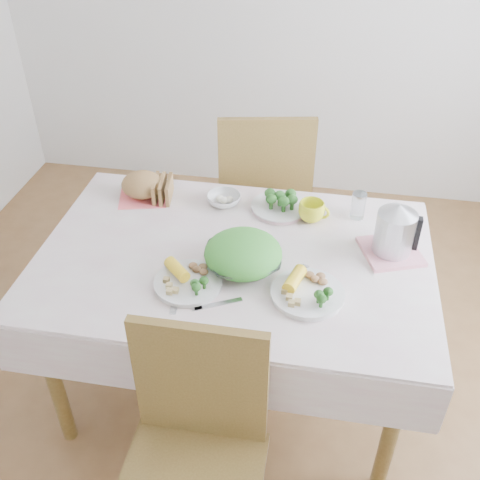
% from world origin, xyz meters
% --- Properties ---
extents(floor, '(3.60, 3.60, 0.00)m').
position_xyz_m(floor, '(0.00, 0.00, 0.00)').
color(floor, brown).
rests_on(floor, ground).
extents(dining_table, '(1.40, 0.90, 0.75)m').
position_xyz_m(dining_table, '(0.00, 0.00, 0.38)').
color(dining_table, brown).
rests_on(dining_table, floor).
extents(tablecloth, '(1.50, 1.00, 0.01)m').
position_xyz_m(tablecloth, '(0.00, 0.00, 0.76)').
color(tablecloth, silver).
rests_on(tablecloth, dining_table).
extents(chair_far, '(0.55, 0.55, 1.04)m').
position_xyz_m(chair_far, '(-0.00, 0.84, 0.46)').
color(chair_far, brown).
rests_on(chair_far, floor).
extents(salad_bowl, '(0.35, 0.35, 0.07)m').
position_xyz_m(salad_bowl, '(0.05, -0.07, 0.80)').
color(salad_bowl, white).
rests_on(salad_bowl, tablecloth).
extents(dinner_plate_left, '(0.33, 0.33, 0.02)m').
position_xyz_m(dinner_plate_left, '(-0.13, -0.20, 0.77)').
color(dinner_plate_left, white).
rests_on(dinner_plate_left, tablecloth).
extents(dinner_plate_right, '(0.36, 0.36, 0.02)m').
position_xyz_m(dinner_plate_right, '(0.29, -0.18, 0.77)').
color(dinner_plate_right, white).
rests_on(dinner_plate_right, tablecloth).
extents(broccoli_plate, '(0.32, 0.32, 0.02)m').
position_xyz_m(broccoli_plate, '(0.13, 0.34, 0.77)').
color(broccoli_plate, beige).
rests_on(broccoli_plate, tablecloth).
extents(napkin, '(0.25, 0.25, 0.00)m').
position_xyz_m(napkin, '(-0.47, 0.34, 0.76)').
color(napkin, '#FC666C').
rests_on(napkin, tablecloth).
extents(bread_loaf, '(0.23, 0.22, 0.11)m').
position_xyz_m(bread_loaf, '(-0.47, 0.34, 0.82)').
color(bread_loaf, olive).
rests_on(bread_loaf, napkin).
extents(fruit_bowl, '(0.17, 0.17, 0.05)m').
position_xyz_m(fruit_bowl, '(-0.11, 0.34, 0.78)').
color(fruit_bowl, white).
rests_on(fruit_bowl, tablecloth).
extents(yellow_mug, '(0.12, 0.12, 0.09)m').
position_xyz_m(yellow_mug, '(0.27, 0.28, 0.81)').
color(yellow_mug, yellow).
rests_on(yellow_mug, tablecloth).
extents(glass_tumbler, '(0.07, 0.07, 0.11)m').
position_xyz_m(glass_tumbler, '(0.46, 0.34, 0.83)').
color(glass_tumbler, white).
rests_on(glass_tumbler, tablecloth).
extents(pink_tray, '(0.27, 0.27, 0.02)m').
position_xyz_m(pink_tray, '(0.59, 0.11, 0.77)').
color(pink_tray, pink).
rests_on(pink_tray, tablecloth).
extents(electric_kettle, '(0.17, 0.17, 0.21)m').
position_xyz_m(electric_kettle, '(0.59, 0.11, 0.88)').
color(electric_kettle, '#B2B5BA').
rests_on(electric_kettle, pink_tray).
extents(fork_left, '(0.04, 0.19, 0.00)m').
position_xyz_m(fork_left, '(-0.15, -0.26, 0.76)').
color(fork_left, silver).
rests_on(fork_left, tablecloth).
extents(fork_right, '(0.10, 0.21, 0.00)m').
position_xyz_m(fork_right, '(0.24, -0.13, 0.76)').
color(fork_right, silver).
rests_on(fork_right, tablecloth).
extents(knife, '(0.16, 0.09, 0.00)m').
position_xyz_m(knife, '(-0.00, -0.28, 0.76)').
color(knife, silver).
rests_on(knife, tablecloth).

